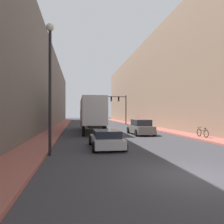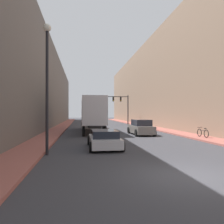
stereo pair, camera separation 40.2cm
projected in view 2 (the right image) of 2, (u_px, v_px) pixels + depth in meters
ground_plane at (188, 177)px, 7.90m from camera, size 200.00×200.00×0.00m
sidewalk_right at (142, 126)px, 38.58m from camera, size 2.20×80.00×0.15m
sidewalk_left at (62, 126)px, 36.60m from camera, size 2.20×80.00×0.15m
building_right at (164, 83)px, 39.20m from camera, size 6.00×80.00×15.54m
building_left at (37, 87)px, 36.05m from camera, size 6.00×80.00×13.11m
semi_truck at (92, 113)px, 27.15m from camera, size 2.45×13.55×4.01m
sedan_car at (104, 139)px, 14.45m from camera, size 2.10×4.39×1.19m
suv_car at (141, 128)px, 23.18m from camera, size 2.08×4.69×1.62m
traffic_signal_gantry at (120, 103)px, 44.15m from camera, size 6.17×0.35×5.91m
street_lamp at (47, 71)px, 11.98m from camera, size 0.44×0.44×7.23m
parked_bicycle at (203, 133)px, 19.51m from camera, size 0.44×1.82×0.86m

